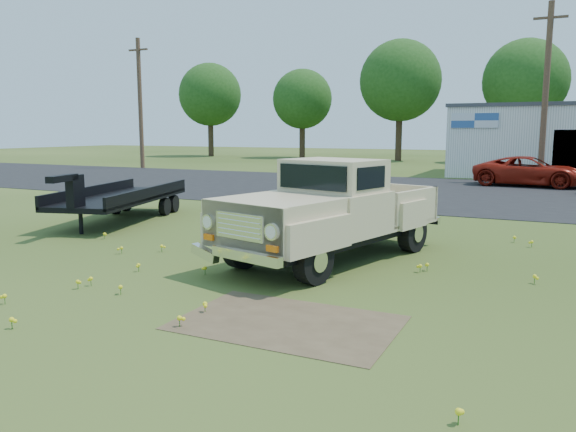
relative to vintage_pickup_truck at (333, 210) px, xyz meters
The scene contains 13 objects.
ground 1.54m from the vintage_pickup_truck, 125.38° to the right, with size 140.00×140.00×0.00m, color #2E4014.
asphalt_lot 14.13m from the vintage_pickup_truck, 92.66° to the left, with size 90.00×14.00×0.02m, color black.
dirt_patch_a 4.15m from the vintage_pickup_truck, 77.83° to the right, with size 3.00×2.00×0.01m, color #4F3F2A.
dirt_patch_b 3.84m from the vintage_pickup_truck, 135.83° to the left, with size 2.20×1.60×0.01m, color #4F3F2A.
utility_pole_west 31.15m from the vintage_pickup_truck, 137.06° to the left, with size 1.60×0.30×9.00m.
utility_pole_mid 21.64m from the vintage_pickup_truck, 80.98° to the left, with size 1.60×0.30×9.00m.
treeline_a 48.74m from the vintage_pickup_truck, 126.25° to the left, with size 6.40×6.40×9.52m.
treeline_b 44.45m from the vintage_pickup_truck, 114.96° to the left, with size 5.76×5.76×8.57m.
treeline_c 39.97m from the vintage_pickup_truck, 102.64° to the left, with size 7.04×7.04×10.47m.
treeline_d 39.99m from the vintage_pickup_truck, 88.05° to the left, with size 6.72×6.72×10.00m.
vintage_pickup_truck is the anchor object (origin of this frame).
flatbed_trailer 7.75m from the vintage_pickup_truck, 164.78° to the left, with size 1.95×5.84×1.59m, color black, non-canonical shape.
red_pickup 18.73m from the vintage_pickup_truck, 80.96° to the left, with size 2.34×5.08×1.41m, color maroon.
Camera 1 is at (4.74, -9.76, 2.65)m, focal length 35.00 mm.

